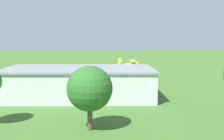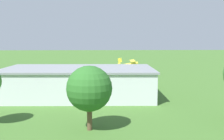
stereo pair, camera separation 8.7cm
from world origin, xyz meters
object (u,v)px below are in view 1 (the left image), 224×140
(person_walking_on_apron, at_px, (124,78))
(tree_at_field_edge, at_px, (90,89))
(person_watching_takeoff, at_px, (99,80))
(car_white, at_px, (17,80))
(person_crossing_taxiway, at_px, (130,77))
(person_at_fence_line, at_px, (131,78))
(car_green, at_px, (133,80))
(hangar, at_px, (79,82))
(car_grey, at_px, (45,80))
(biplane, at_px, (129,64))

(person_walking_on_apron, xyz_separation_m, tree_at_field_edge, (7.94, 39.36, 4.46))
(person_walking_on_apron, relative_size, person_watching_takeoff, 1.05)
(car_white, distance_m, person_crossing_taxiway, 30.61)
(person_at_fence_line, bearing_deg, car_green, 94.38)
(hangar, distance_m, car_white, 24.31)
(car_grey, bearing_deg, person_at_fence_line, -171.46)
(person_crossing_taxiway, xyz_separation_m, tree_at_field_edge, (9.92, 41.91, 4.58))
(person_watching_takeoff, bearing_deg, biplane, -130.93)
(car_grey, height_order, person_crossing_taxiway, car_grey)
(car_grey, xyz_separation_m, tree_at_field_edge, (-13.02, 37.08, 4.53))
(biplane, bearing_deg, person_crossing_taxiway, 87.22)
(hangar, xyz_separation_m, car_green, (-13.12, -16.49, -2.07))
(hangar, bearing_deg, tree_at_field_edge, 98.36)
(car_green, xyz_separation_m, car_grey, (23.15, -0.27, -0.04))
(hangar, height_order, person_at_fence_line, hangar)
(car_white, height_order, person_at_fence_line, person_at_fence_line)
(person_walking_on_apron, distance_m, tree_at_field_edge, 40.40)
(hangar, relative_size, car_grey, 6.97)
(biplane, height_order, person_at_fence_line, biplane)
(car_white, height_order, person_watching_takeoff, person_watching_takeoff)
(hangar, distance_m, person_walking_on_apron, 22.05)
(person_crossing_taxiway, bearing_deg, car_grey, 11.89)
(person_walking_on_apron, distance_m, person_watching_takeoff, 7.25)
(person_at_fence_line, distance_m, tree_at_field_edge, 41.94)
(person_at_fence_line, bearing_deg, person_walking_on_apron, 31.26)
(tree_at_field_edge, bearing_deg, person_at_fence_line, -103.66)
(car_green, distance_m, person_at_fence_line, 3.72)
(car_white, xyz_separation_m, person_watching_takeoff, (-21.38, 0.13, -0.01))
(hangar, relative_size, person_watching_takeoff, 17.89)
(car_grey, relative_size, car_white, 1.02)
(biplane, xyz_separation_m, car_green, (0.07, 10.84, -3.09))
(biplane, xyz_separation_m, person_watching_takeoff, (9.15, 10.55, -3.10))
(biplane, height_order, person_watching_takeoff, biplane)
(car_green, relative_size, person_crossing_taxiway, 2.69)
(car_grey, relative_size, person_at_fence_line, 2.57)
(car_white, xyz_separation_m, tree_at_field_edge, (-20.33, 37.24, 4.50))
(tree_at_field_edge, bearing_deg, person_watching_takeoff, -91.62)
(hangar, xyz_separation_m, person_walking_on_apron, (-10.93, -19.04, -2.04))
(person_at_fence_line, xyz_separation_m, person_walking_on_apron, (1.90, 1.16, 0.05))
(hangar, distance_m, tree_at_field_edge, 20.68)
(biplane, distance_m, person_walking_on_apron, 9.11)
(car_green, distance_m, person_crossing_taxiway, 5.11)
(car_green, bearing_deg, person_at_fence_line, -85.62)
(hangar, bearing_deg, person_at_fence_line, -122.43)
(hangar, distance_m, person_crossing_taxiway, 25.25)
(person_watching_takeoff, xyz_separation_m, person_crossing_taxiway, (-8.87, -4.81, -0.08))
(person_at_fence_line, bearing_deg, biplane, -92.81)
(person_watching_takeoff, bearing_deg, car_grey, 0.07)
(person_at_fence_line, distance_m, person_crossing_taxiway, 1.40)
(car_green, relative_size, person_watching_takeoff, 2.47)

